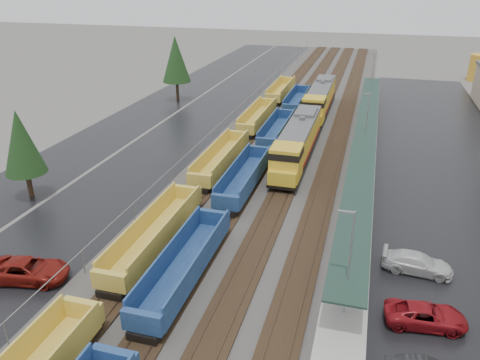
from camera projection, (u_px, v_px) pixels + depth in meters
The scene contains 17 objects.
ballast_strip at pixel (298, 128), 67.78m from camera, with size 20.00×160.00×0.08m, color #302D2B.
trackbed at pixel (298, 127), 67.73m from camera, with size 14.60×160.00×0.22m.
west_parking_lot at pixel (201, 120), 71.54m from camera, with size 10.00×160.00×0.02m, color black.
west_road at pixel (142, 115), 74.03m from camera, with size 9.00×160.00×0.02m, color black.
east_commuter_lot at pixel (446, 167), 54.27m from camera, with size 16.00×100.00×0.02m, color black.
station_platform at pixel (363, 153), 56.35m from camera, with size 3.00×80.00×8.00m.
chainlink_fence at pixel (232, 115), 68.14m from camera, with size 0.08×160.04×2.02m.
distant_hills at pixel (469, 28), 189.01m from camera, with size 301.00×140.00×25.20m.
tree_west_near at pixel (21, 142), 44.56m from camera, with size 3.96×3.96×9.00m.
tree_west_far at pixel (176, 59), 79.42m from camera, with size 4.84×4.84×11.00m.
locomotive_lead at pixel (298, 143), 54.54m from camera, with size 3.11×20.52×4.65m.
locomotive_trail at pixel (320, 99), 72.99m from camera, with size 3.11×20.52×4.65m.
well_string_yellow at pixel (194, 190), 45.70m from camera, with size 2.63×102.05×2.34m.
well_string_blue at pixel (220, 214), 41.18m from camera, with size 2.68×96.71×2.38m.
parked_car_west_c at pixel (28, 270), 34.02m from camera, with size 5.91×2.72×1.64m, color maroon.
parked_car_east_b at pixel (426, 316), 29.68m from camera, with size 5.09×2.35×1.42m, color maroon.
parked_car_east_c at pixel (417, 263), 34.96m from camera, with size 5.10×2.07×1.48m, color silver.
Camera 1 is at (9.63, -4.85, 20.67)m, focal length 35.00 mm.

